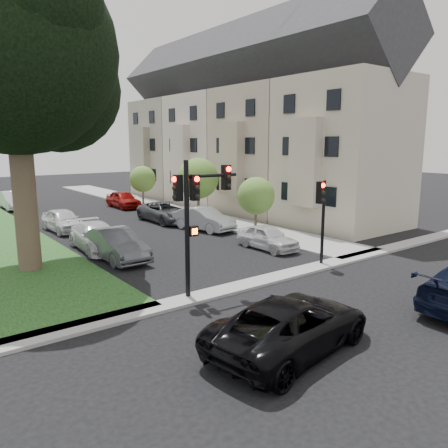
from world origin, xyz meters
TOP-DOWN VIEW (x-y plane):
  - ground at (0.00, 0.00)m, footprint 140.00×140.00m
  - sidewalk_right at (6.75, 24.00)m, footprint 3.50×44.00m
  - sidewalk_cross at (0.00, 2.00)m, footprint 60.00×1.00m
  - house_a at (12.45, 8.00)m, footprint 7.70×7.55m
  - house_b at (12.45, 15.50)m, footprint 7.70×7.55m
  - house_c at (12.45, 23.00)m, footprint 7.70×7.55m
  - house_d at (12.45, 30.50)m, footprint 7.70×7.55m
  - eucalyptus at (-7.64, 9.52)m, footprint 9.81×8.90m
  - small_tree_a at (6.20, 9.81)m, footprint 2.40×2.40m
  - small_tree_b at (6.20, 16.42)m, footprint 3.08×3.08m
  - small_tree_c at (6.20, 25.63)m, footprint 2.42×2.42m
  - traffic_signal_main at (-3.40, 2.23)m, footprint 2.51×0.65m
  - traffic_signal_secondary at (3.54, 2.19)m, footprint 0.53×0.42m
  - car_cross_near at (-3.69, -2.97)m, footprint 5.76×3.32m
  - car_parked_0 at (3.82, 6.11)m, footprint 1.58×3.87m
  - car_parked_1 at (4.00, 12.55)m, footprint 2.48×4.83m
  - car_parked_2 at (3.54, 16.70)m, footprint 2.49×5.30m
  - car_parked_3 at (4.00, 25.12)m, footprint 1.81×4.46m
  - car_parked_5 at (-3.67, 9.01)m, footprint 1.71×4.73m
  - car_parked_6 at (-3.65, 11.57)m, footprint 2.27×5.10m
  - car_parked_7 at (-3.56, 17.71)m, footprint 1.94×4.42m
  - car_parked_9 at (-4.00, 30.20)m, footprint 1.68×4.73m

SIDE VIEW (x-z plane):
  - ground at x=0.00m, z-range 0.00..0.00m
  - sidewalk_right at x=6.75m, z-range 0.00..0.12m
  - sidewalk_cross at x=0.00m, z-range 0.00..0.12m
  - car_parked_0 at x=3.82m, z-range 0.00..1.32m
  - car_parked_6 at x=-3.65m, z-range 0.00..1.45m
  - car_parked_2 at x=3.54m, z-range 0.00..1.47m
  - car_parked_7 at x=-3.56m, z-range 0.00..1.48m
  - car_cross_near at x=-3.69m, z-range 0.00..1.51m
  - car_parked_3 at x=4.00m, z-range 0.00..1.52m
  - car_parked_1 at x=4.00m, z-range 0.00..1.52m
  - car_parked_5 at x=-3.67m, z-range 0.00..1.55m
  - car_parked_9 at x=-4.00m, z-range 0.00..1.55m
  - small_tree_a at x=6.20m, z-range 0.60..4.20m
  - small_tree_c at x=6.20m, z-range 0.60..4.22m
  - traffic_signal_secondary at x=3.54m, z-range 0.80..4.83m
  - small_tree_b at x=6.20m, z-range 0.76..5.39m
  - traffic_signal_main at x=-3.40m, z-range 0.98..6.12m
  - house_a at x=12.45m, z-range -1.05..14.92m
  - house_b at x=12.45m, z-range -1.05..14.92m
  - house_c at x=12.45m, z-range -1.05..14.92m
  - house_d at x=12.45m, z-range -1.05..14.92m
  - eucalyptus at x=-7.64m, z-range 2.54..16.43m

